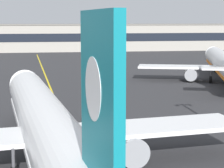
# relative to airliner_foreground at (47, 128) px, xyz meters

# --- Properties ---
(taxiway_centreline) EXTENTS (11.04, 179.70, 0.01)m
(taxiway_centreline) POSITION_rel_airliner_foreground_xyz_m (1.64, 16.77, -3.37)
(taxiway_centreline) COLOR yellow
(taxiway_centreline) RESTS_ON ground
(airliner_foreground) EXTENTS (32.35, 41.46, 11.65)m
(airliner_foreground) POSITION_rel_airliner_foreground_xyz_m (0.00, 0.00, 0.00)
(airliner_foreground) COLOR white
(airliner_foreground) RESTS_ON ground
(airliner_background) EXTENTS (31.22, 39.58, 11.34)m
(airliner_background) POSITION_rel_airliner_foreground_xyz_m (31.54, 41.26, -0.09)
(airliner_background) COLOR white
(airliner_background) RESTS_ON ground
(safety_cone_by_nose_gear) EXTENTS (0.44, 0.44, 0.55)m
(safety_cone_by_nose_gear) POSITION_rel_airliner_foreground_xyz_m (1.01, 16.48, -3.11)
(safety_cone_by_nose_gear) COLOR orange
(safety_cone_by_nose_gear) RESTS_ON ground
(terminal_building) EXTENTS (161.70, 12.40, 9.64)m
(terminal_building) POSITION_rel_airliner_foreground_xyz_m (10.01, 121.54, 1.46)
(terminal_building) COLOR #9E998E
(terminal_building) RESTS_ON ground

